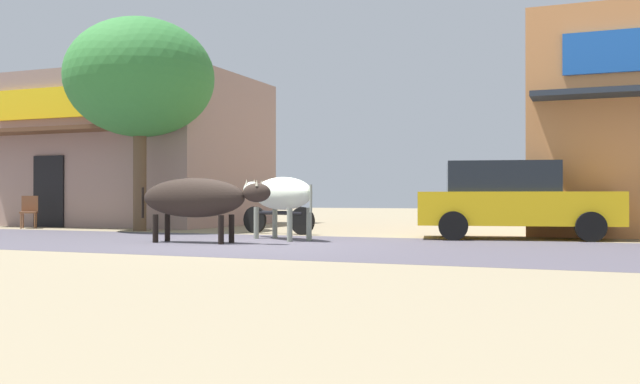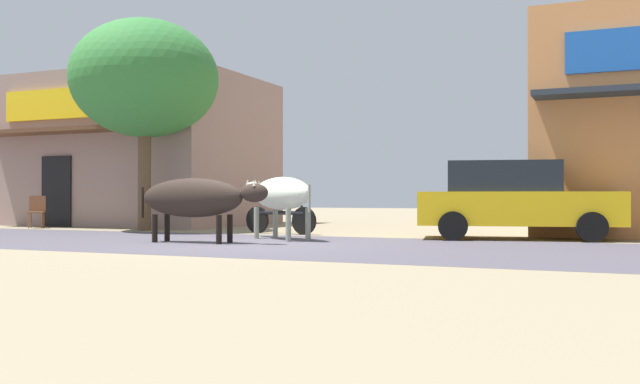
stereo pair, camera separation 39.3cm
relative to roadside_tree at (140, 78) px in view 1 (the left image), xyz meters
name	(u,v)px [view 1 (the left image)]	position (x,y,z in m)	size (l,w,h in m)	color
ground	(242,244)	(4.84, -3.43, -4.00)	(80.00, 80.00, 0.00)	gray
asphalt_road	(242,244)	(4.84, -3.43, -4.00)	(72.00, 5.69, 0.00)	#4E4954
storefront_left_cafe	(136,152)	(-2.80, 3.64, -1.66)	(7.38, 6.50, 4.67)	gray
roadside_tree	(140,78)	(0.00, 0.00, 0.00)	(3.88, 3.88, 5.58)	brown
parked_hatchback_car	(511,199)	(9.45, 0.07, -3.16)	(4.38, 2.51, 1.64)	yellow
parked_motorcycle	(279,214)	(4.06, -0.09, -3.52)	(2.04, 0.47, 1.08)	black
cow_near_brown	(196,198)	(3.94, -3.59, -3.14)	(2.81, 0.67, 1.26)	#2B211C
cow_far_dark	(280,194)	(5.00, -2.04, -3.06)	(2.38, 1.74, 1.30)	silver
cafe_chair_near_tree	(29,210)	(-3.80, 0.06, -3.49)	(0.61, 0.61, 0.92)	brown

